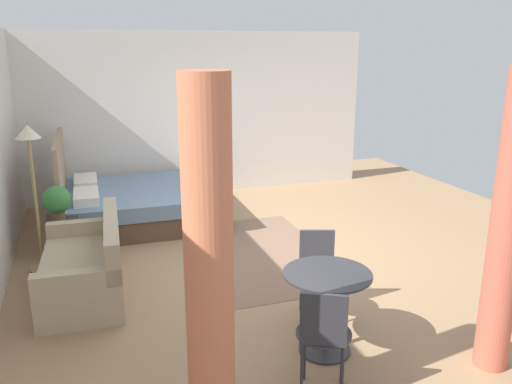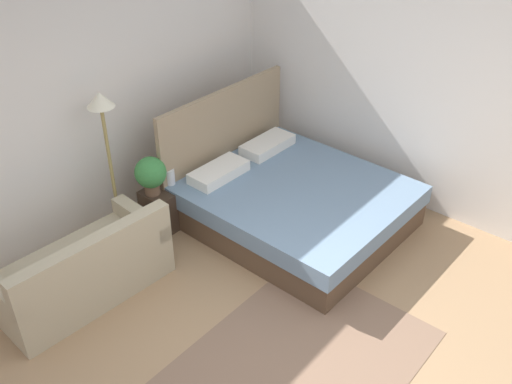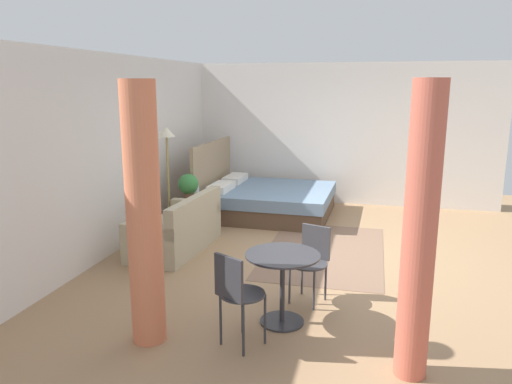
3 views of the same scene
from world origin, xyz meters
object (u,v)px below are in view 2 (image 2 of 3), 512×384
object	(u,v)px
vase	(170,178)
nightstand	(164,208)
couch	(84,271)
potted_plant	(151,174)
bed	(291,200)
floor_lamp	(105,129)

from	to	relation	value
vase	nightstand	bearing A→B (deg)	177.72
couch	potted_plant	bearing A→B (deg)	13.56
bed	couch	size ratio (longest dim) A/B	1.38
potted_plant	bed	bearing A→B (deg)	-44.33
nightstand	potted_plant	bearing A→B (deg)	160.87
bed	nightstand	distance (m)	1.39
bed	couch	bearing A→B (deg)	160.56
bed	floor_lamp	size ratio (longest dim) A/B	1.34
vase	potted_plant	bearing A→B (deg)	169.83
nightstand	floor_lamp	world-z (taller)	floor_lamp
couch	floor_lamp	bearing A→B (deg)	30.92
nightstand	couch	bearing A→B (deg)	-169.09
nightstand	bed	bearing A→B (deg)	-46.19
bed	couch	distance (m)	2.30
bed	couch	world-z (taller)	bed
nightstand	potted_plant	size ratio (longest dim) A/B	1.10
nightstand	vase	world-z (taller)	vase
couch	vase	xyz separation A→B (m)	(1.33, 0.23, 0.29)
bed	potted_plant	distance (m)	1.54
couch	nightstand	world-z (taller)	couch
couch	bed	bearing A→B (deg)	-19.44
nightstand	potted_plant	distance (m)	0.49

